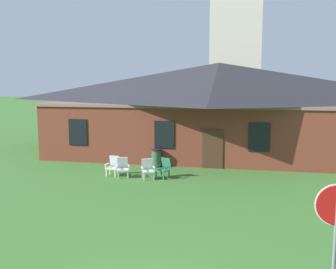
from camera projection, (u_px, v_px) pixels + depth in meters
brick_building at (218, 107)px, 25.60m from camera, size 21.05×10.40×5.83m
dome_tower at (236, 37)px, 38.53m from camera, size 5.18×5.18×19.46m
stop_sign at (336, 226)px, 7.28m from camera, size 0.81×0.09×2.79m
lawn_chair_by_porch at (113, 165)px, 19.53m from camera, size 0.67×0.70×0.96m
lawn_chair_near_door at (123, 167)px, 19.16m from camera, size 0.77×0.82×0.96m
lawn_chair_left_end at (148, 168)px, 18.81m from camera, size 0.79×0.84×0.96m
lawn_chair_middle at (164, 168)px, 19.01m from camera, size 0.80×0.84×0.96m
trash_bin at (156, 158)px, 21.39m from camera, size 0.56×0.56×0.98m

